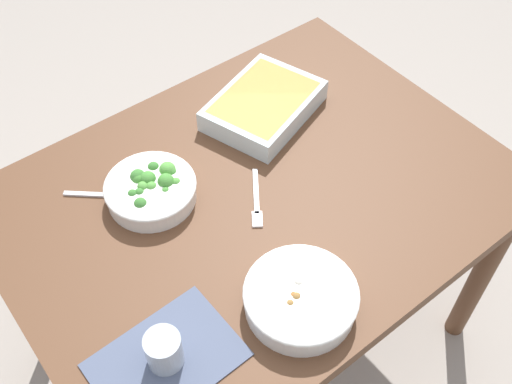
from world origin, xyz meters
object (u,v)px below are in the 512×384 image
object	(u,v)px
spoon_by_stew	(300,287)
stew_bowl	(301,298)
fork_on_table	(256,202)
baking_dish	(264,104)
broccoli_bowl	(151,189)
spoon_by_broccoli	(110,195)
drink_cup	(164,352)

from	to	relation	value
spoon_by_stew	stew_bowl	bearing A→B (deg)	-132.34
stew_bowl	fork_on_table	world-z (taller)	stew_bowl
stew_bowl	baking_dish	bearing A→B (deg)	58.86
fork_on_table	spoon_by_stew	bearing A→B (deg)	-106.18
stew_bowl	broccoli_bowl	size ratio (longest dim) A/B	1.09
broccoli_bowl	baking_dish	world-z (taller)	broccoli_bowl
fork_on_table	baking_dish	bearing A→B (deg)	48.30
stew_bowl	spoon_by_broccoli	world-z (taller)	stew_bowl
spoon_by_stew	drink_cup	bearing A→B (deg)	173.25
spoon_by_stew	spoon_by_broccoli	bearing A→B (deg)	112.24
stew_bowl	broccoli_bowl	distance (m)	0.45
baking_dish	stew_bowl	bearing A→B (deg)	-121.14
broccoli_bowl	spoon_by_broccoli	xyz separation A→B (m)	(-0.08, 0.07, -0.03)
spoon_by_stew	broccoli_bowl	bearing A→B (deg)	105.89
baking_dish	drink_cup	bearing A→B (deg)	-143.54
stew_bowl	broccoli_bowl	bearing A→B (deg)	101.18
spoon_by_stew	fork_on_table	size ratio (longest dim) A/B	0.93
drink_cup	broccoli_bowl	bearing A→B (deg)	61.89
spoon_by_broccoli	fork_on_table	bearing A→B (deg)	-41.25
drink_cup	spoon_by_broccoli	xyz separation A→B (m)	(0.12, 0.44, -0.03)
stew_bowl	spoon_by_stew	world-z (taller)	stew_bowl
broccoli_bowl	baking_dish	bearing A→B (deg)	9.47
drink_cup	spoon_by_broccoli	bearing A→B (deg)	74.58
baking_dish	spoon_by_stew	size ratio (longest dim) A/B	2.49
spoon_by_stew	fork_on_table	world-z (taller)	spoon_by_stew
spoon_by_stew	spoon_by_broccoli	xyz separation A→B (m)	(-0.19, 0.47, 0.00)
baking_dish	fork_on_table	bearing A→B (deg)	-131.70
spoon_by_broccoli	stew_bowl	bearing A→B (deg)	-71.97
baking_dish	spoon_by_broccoli	distance (m)	0.47
broccoli_bowl	baking_dish	distance (m)	0.40
stew_bowl	broccoli_bowl	xyz separation A→B (m)	(-0.09, 0.44, -0.00)
baking_dish	spoon_by_stew	xyz separation A→B (m)	(-0.28, -0.47, -0.03)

